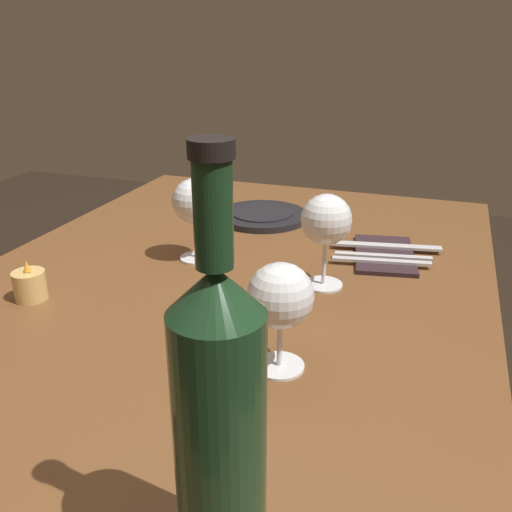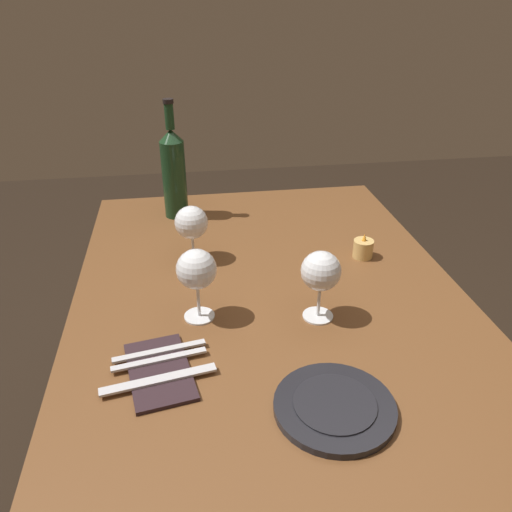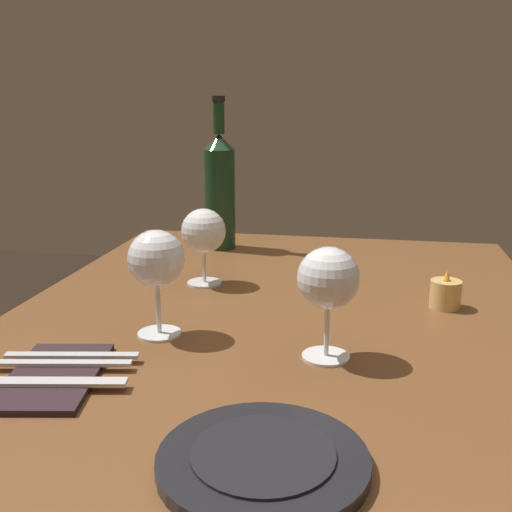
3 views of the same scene
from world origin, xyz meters
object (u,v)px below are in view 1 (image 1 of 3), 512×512
Objects in this scene: wine_bottle at (220,421)px; fork_outer at (381,261)px; wine_glass_left at (280,298)px; fork_inner at (383,256)px; dinner_plate at (262,216)px; votive_candle at (30,286)px; table_knife at (387,246)px; folded_napkin at (384,254)px; wine_glass_centre at (195,203)px; wine_glass_right at (326,221)px.

wine_bottle reaches higher than fork_outer.
fork_inner is at bearing -11.48° from wine_glass_left.
dinner_plate is (0.85, 0.25, -0.13)m from wine_bottle.
fork_outer is (-0.02, 0.00, 0.00)m from fork_inner.
fork_inner is (0.69, -0.04, -0.13)m from wine_bottle.
dinner_plate is (0.57, 0.21, -0.09)m from wine_glass_left.
wine_bottle reaches higher than wine_glass_left.
votive_candle is 0.32× the size of table_knife.
votive_candle is at bearing 123.65° from fork_inner.
dinner_plate is 1.16× the size of fork_outer.
votive_candle is 0.61m from fork_outer.
fork_inner is 1.00× the size of fork_outer.
folded_napkin is 1.15× the size of fork_inner.
wine_bottle reaches higher than fork_inner.
wine_bottle reaches higher than wine_glass_centre.
wine_glass_left reaches higher than fork_outer.
wine_glass_centre is 0.45× the size of wine_bottle.
votive_candle is 0.66m from table_knife.
fork_outer is (0.38, -0.08, -0.09)m from wine_glass_left.
fork_inner is (0.14, -0.08, -0.11)m from wine_glass_right.
wine_bottle is 1.67× the size of table_knife.
dinner_plate is at bearing 16.40° from wine_bottle.
votive_candle is at bearing 127.65° from table_knife.
wine_glass_left reaches higher than votive_candle.
wine_glass_centre is 0.75× the size of dinner_plate.
votive_candle reaches higher than table_knife.
wine_bottle is 0.68m from fork_outer.
folded_napkin is (-0.14, -0.29, -0.00)m from dinner_plate.
fork_outer is at bearing -58.30° from votive_candle.
dinner_plate is 0.33m from folded_napkin.
wine_glass_left is 0.93× the size of wine_glass_centre.
folded_napkin is 0.03m from fork_inner.
votive_candle is 0.37× the size of fork_inner.
dinner_plate is at bearing -8.82° from wine_glass_centre.
votive_candle is at bearing 115.09° from wine_glass_right.
wine_glass_left is 0.42× the size of wine_bottle.
table_knife is (0.20, -0.08, -0.11)m from wine_glass_right.
table_knife is at bearing -10.13° from wine_glass_left.
votive_candle is 0.37× the size of fork_outer.
wine_bottle is at bearing 176.62° from table_knife.
wine_bottle reaches higher than folded_napkin.
wine_glass_right is 0.26m from wine_glass_centre.
wine_glass_left is 0.61m from dinner_plate.
wine_glass_right is 0.24m from table_knife.
wine_glass_left is 0.81× the size of fork_outer.
wine_bottle is 1.95× the size of fork_inner.
wine_glass_centre is 0.38m from table_knife.
wine_glass_right is 0.90× the size of fork_inner.
votive_candle is 0.64m from folded_napkin.
wine_glass_right is at bearing 0.20° from wine_glass_left.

